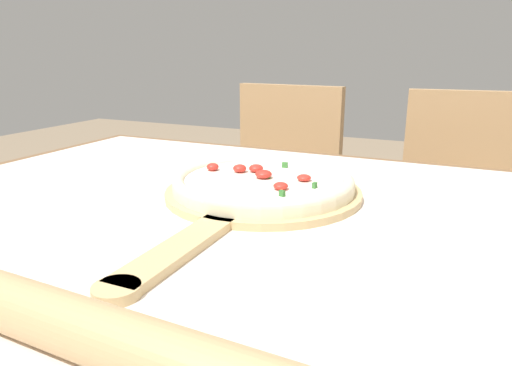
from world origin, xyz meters
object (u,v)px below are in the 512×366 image
(pizza, at_px, (263,181))
(chair_left, at_px, (277,198))
(pizza_peel, at_px, (256,197))
(rolling_pin, at_px, (135,347))
(chair_right, at_px, (464,224))

(pizza, relative_size, chair_left, 0.34)
(pizza_peel, height_order, chair_left, chair_left)
(pizza, xyz_separation_m, rolling_pin, (0.09, -0.45, -0.00))
(pizza, relative_size, rolling_pin, 0.67)
(pizza_peel, bearing_deg, rolling_pin, -77.64)
(pizza_peel, distance_m, rolling_pin, 0.43)
(pizza, height_order, chair_left, chair_left)
(chair_left, bearing_deg, pizza_peel, -66.19)
(pizza_peel, height_order, pizza, pizza)
(pizza_peel, relative_size, chair_left, 0.61)
(rolling_pin, bearing_deg, chair_right, 78.37)
(pizza_peel, relative_size, rolling_pin, 1.23)
(pizza_peel, relative_size, chair_right, 0.61)
(rolling_pin, height_order, chair_right, chair_right)
(pizza_peel, distance_m, pizza, 0.03)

